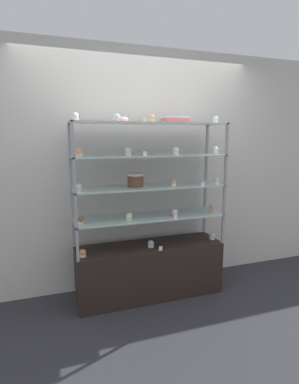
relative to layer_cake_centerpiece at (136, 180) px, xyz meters
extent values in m
plane|color=#2D2D33|center=(0.14, -0.01, -1.25)|extent=(20.00, 20.00, 0.00)
cube|color=silver|center=(0.14, 0.34, 0.05)|extent=(8.00, 0.05, 2.60)
cube|color=black|center=(0.14, -0.01, -0.97)|extent=(1.52, 0.42, 0.56)
cube|color=#99999E|center=(-0.61, 0.19, -0.53)|extent=(0.02, 0.02, 0.31)
cube|color=#99999E|center=(0.89, 0.19, -0.53)|extent=(0.02, 0.02, 0.31)
cube|color=#99999E|center=(-0.61, -0.21, -0.53)|extent=(0.02, 0.02, 0.31)
cube|color=#99999E|center=(0.89, -0.21, -0.53)|extent=(0.02, 0.02, 0.31)
cube|color=#B2C6C1|center=(0.14, -0.01, -0.38)|extent=(1.52, 0.42, 0.01)
cube|color=#99999E|center=(-0.61, 0.19, -0.22)|extent=(0.02, 0.02, 0.31)
cube|color=#99999E|center=(0.89, 0.19, -0.22)|extent=(0.02, 0.02, 0.31)
cube|color=#99999E|center=(-0.61, -0.21, -0.22)|extent=(0.02, 0.02, 0.31)
cube|color=#99999E|center=(0.89, -0.21, -0.22)|extent=(0.02, 0.02, 0.31)
cube|color=#B2C6C1|center=(0.14, -0.01, -0.07)|extent=(1.52, 0.42, 0.01)
cube|color=#99999E|center=(-0.61, 0.19, 0.09)|extent=(0.02, 0.02, 0.31)
cube|color=#99999E|center=(0.89, 0.19, 0.09)|extent=(0.02, 0.02, 0.31)
cube|color=#99999E|center=(-0.61, -0.21, 0.09)|extent=(0.02, 0.02, 0.31)
cube|color=#99999E|center=(0.89, -0.21, 0.09)|extent=(0.02, 0.02, 0.31)
cube|color=#B2C6C1|center=(0.14, -0.01, 0.24)|extent=(1.52, 0.42, 0.01)
cube|color=#99999E|center=(-0.61, 0.19, 0.40)|extent=(0.02, 0.02, 0.31)
cube|color=#99999E|center=(0.89, 0.19, 0.40)|extent=(0.02, 0.02, 0.31)
cube|color=#99999E|center=(-0.61, -0.21, 0.40)|extent=(0.02, 0.02, 0.31)
cube|color=#99999E|center=(0.89, -0.21, 0.40)|extent=(0.02, 0.02, 0.31)
cube|color=#B2C6C1|center=(0.14, -0.01, 0.55)|extent=(1.52, 0.42, 0.01)
cylinder|color=brown|center=(0.00, 0.00, -0.01)|extent=(0.16, 0.16, 0.11)
cylinder|color=silver|center=(0.00, 0.00, 0.05)|extent=(0.16, 0.16, 0.02)
cube|color=#C66660|center=(0.44, 0.04, 0.58)|extent=(0.26, 0.17, 0.05)
cube|color=silver|center=(0.44, 0.04, 0.61)|extent=(0.26, 0.17, 0.01)
cylinder|color=white|center=(-0.55, -0.11, -0.68)|extent=(0.06, 0.06, 0.02)
sphere|color=#E5996B|center=(-0.55, -0.11, -0.65)|extent=(0.06, 0.06, 0.06)
cylinder|color=white|center=(0.13, -0.08, -0.68)|extent=(0.06, 0.06, 0.02)
sphere|color=silver|center=(0.13, -0.08, -0.65)|extent=(0.06, 0.06, 0.06)
cylinder|color=white|center=(0.85, -0.07, -0.68)|extent=(0.06, 0.06, 0.02)
sphere|color=silver|center=(0.85, -0.07, -0.65)|extent=(0.06, 0.06, 0.06)
cube|color=white|center=(0.19, -0.20, -0.67)|extent=(0.04, 0.00, 0.04)
cylinder|color=beige|center=(-0.55, -0.07, -0.36)|extent=(0.06, 0.06, 0.03)
sphere|color=#8C5B42|center=(-0.55, -0.07, -0.33)|extent=(0.06, 0.06, 0.06)
cylinder|color=beige|center=(-0.10, -0.10, -0.36)|extent=(0.06, 0.06, 0.03)
sphere|color=#F4EAB2|center=(-0.10, -0.10, -0.33)|extent=(0.06, 0.06, 0.06)
cylinder|color=#CCB28C|center=(0.38, -0.11, -0.36)|extent=(0.06, 0.06, 0.03)
sphere|color=silver|center=(0.38, -0.11, -0.33)|extent=(0.06, 0.06, 0.06)
cylinder|color=#CCB28C|center=(0.84, -0.05, -0.36)|extent=(0.06, 0.06, 0.03)
sphere|color=#E5996B|center=(0.84, -0.05, -0.33)|extent=(0.06, 0.06, 0.06)
cube|color=white|center=(0.35, -0.20, -0.35)|extent=(0.04, 0.00, 0.04)
cylinder|color=beige|center=(-0.56, -0.09, -0.05)|extent=(0.05, 0.05, 0.03)
sphere|color=silver|center=(-0.56, -0.09, -0.02)|extent=(0.05, 0.05, 0.05)
cylinder|color=white|center=(0.37, -0.10, -0.05)|extent=(0.05, 0.05, 0.03)
sphere|color=#E5996B|center=(0.37, -0.10, -0.02)|extent=(0.05, 0.05, 0.05)
cylinder|color=white|center=(0.84, -0.12, -0.05)|extent=(0.05, 0.05, 0.03)
sphere|color=silver|center=(0.84, -0.12, -0.02)|extent=(0.05, 0.05, 0.05)
cube|color=white|center=(0.64, -0.20, -0.04)|extent=(0.04, 0.00, 0.04)
cylinder|color=beige|center=(-0.55, -0.10, 0.26)|extent=(0.06, 0.06, 0.03)
sphere|color=#E5996B|center=(-0.55, -0.10, 0.29)|extent=(0.06, 0.06, 0.06)
cylinder|color=white|center=(-0.09, -0.05, 0.26)|extent=(0.06, 0.06, 0.03)
sphere|color=#F4EAB2|center=(-0.09, -0.05, 0.29)|extent=(0.06, 0.06, 0.06)
cylinder|color=white|center=(0.39, -0.10, 0.26)|extent=(0.06, 0.06, 0.03)
sphere|color=#F4EAB2|center=(0.39, -0.10, 0.29)|extent=(0.06, 0.06, 0.06)
cylinder|color=white|center=(0.84, -0.08, 0.26)|extent=(0.06, 0.06, 0.03)
sphere|color=white|center=(0.84, -0.08, 0.29)|extent=(0.06, 0.06, 0.06)
cube|color=white|center=(0.03, -0.20, 0.27)|extent=(0.04, 0.00, 0.04)
cylinder|color=beige|center=(-0.56, -0.10, 0.57)|extent=(0.05, 0.05, 0.03)
sphere|color=white|center=(-0.56, -0.10, 0.60)|extent=(0.05, 0.05, 0.05)
cylinder|color=#CCB28C|center=(-0.20, -0.10, 0.57)|extent=(0.05, 0.05, 0.03)
sphere|color=silver|center=(-0.20, -0.10, 0.60)|extent=(0.05, 0.05, 0.05)
cylinder|color=#CCB28C|center=(0.14, -0.09, 0.57)|extent=(0.05, 0.05, 0.03)
sphere|color=#E5996B|center=(0.14, -0.09, 0.60)|extent=(0.05, 0.05, 0.05)
cylinder|color=beige|center=(0.84, -0.07, 0.57)|extent=(0.05, 0.05, 0.03)
sphere|color=silver|center=(0.84, -0.07, 0.60)|extent=(0.05, 0.05, 0.05)
cube|color=white|center=(0.04, -0.20, 0.58)|extent=(0.04, 0.00, 0.04)
torus|color=#EFB2BC|center=(-0.15, -0.05, 0.58)|extent=(0.15, 0.15, 0.04)
camera|label=1|loc=(-0.81, -2.83, 0.41)|focal=28.00mm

